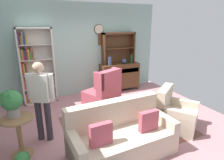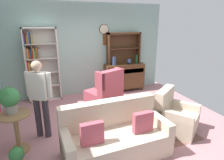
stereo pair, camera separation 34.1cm
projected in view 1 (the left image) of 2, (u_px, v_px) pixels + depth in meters
ground_plane at (112, 122)px, 4.46m from camera, size 5.40×4.60×0.02m
wall_back at (83, 50)px, 5.90m from camera, size 5.00×0.09×2.80m
area_rug at (125, 126)px, 4.28m from camera, size 2.61×2.04×0.01m
bookshelf at (34, 68)px, 5.26m from camera, size 0.90×0.30×2.10m
sideboard at (119, 76)px, 6.38m from camera, size 1.30×0.45×0.92m
sideboard_hutch at (118, 44)px, 6.17m from camera, size 1.10×0.26×1.00m
vase_tall at (110, 61)px, 6.00m from camera, size 0.11×0.11×0.27m
vase_round at (124, 61)px, 6.23m from camera, size 0.15×0.15×0.17m
bottle_wine at (131, 59)px, 6.30m from camera, size 0.07×0.07×0.28m
couch_floral at (121, 137)px, 3.32m from camera, size 1.83×0.92×0.90m
armchair_floral at (175, 115)px, 4.16m from camera, size 1.07×1.07×0.88m
wingback_chair at (104, 93)px, 5.18m from camera, size 1.04×1.05×1.05m
plant_stand at (19, 133)px, 3.22m from camera, size 0.52×0.52×0.72m
potted_plant_large at (12, 102)px, 3.09m from camera, size 0.33×0.33×0.46m
potted_plant_small at (22, 160)px, 2.94m from camera, size 0.23×0.23×0.32m
person_reading at (41, 96)px, 3.54m from camera, size 0.49×0.34×1.56m
coffee_table at (112, 112)px, 4.15m from camera, size 0.80×0.50×0.42m
book_stack at (108, 111)px, 3.98m from camera, size 0.22×0.16×0.08m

